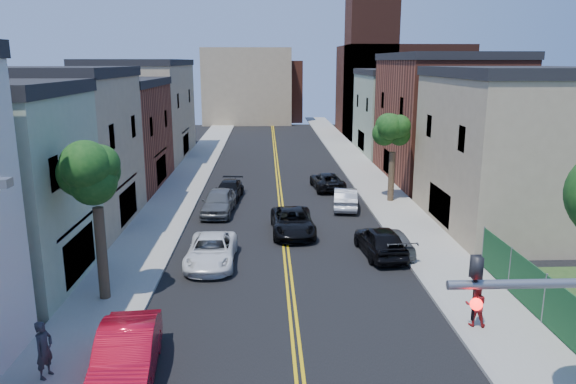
{
  "coord_description": "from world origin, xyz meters",
  "views": [
    {
      "loc": [
        -1.01,
        -7.77,
        9.91
      ],
      "look_at": [
        0.32,
        25.15,
        2.0
      ],
      "focal_mm": 34.04,
      "sensor_mm": 36.0,
      "label": 1
    }
  ],
  "objects": [
    {
      "name": "sidewalk_right",
      "position": [
        7.9,
        40.0,
        0.07
      ],
      "size": [
        3.2,
        100.0,
        0.15
      ],
      "primitive_type": "cube",
      "color": "gray",
      "rests_on": "ground"
    },
    {
      "name": "fence_right",
      "position": [
        9.5,
        9.5,
        1.1
      ],
      "size": [
        0.04,
        15.0,
        1.9
      ],
      "primitive_type": "cube",
      "color": "#143F1E",
      "rests_on": "sidewalk_right"
    },
    {
      "name": "bldg_right_brick",
      "position": [
        14.0,
        38.0,
        5.0
      ],
      "size": [
        9.0,
        14.0,
        10.0
      ],
      "primitive_type": "cube",
      "color": "brown",
      "rests_on": "ground"
    },
    {
      "name": "bldg_right_palegrn",
      "position": [
        14.0,
        52.0,
        4.25
      ],
      "size": [
        9.0,
        12.0,
        8.5
      ],
      "primitive_type": "cube",
      "color": "gray",
      "rests_on": "ground"
    },
    {
      "name": "backdrop_left",
      "position": [
        -4.0,
        82.0,
        6.0
      ],
      "size": [
        14.0,
        8.0,
        12.0
      ],
      "primitive_type": "cube",
      "color": "#998466",
      "rests_on": "ground"
    },
    {
      "name": "bldg_right_tan",
      "position": [
        14.0,
        24.0,
        4.5
      ],
      "size": [
        9.0,
        12.0,
        9.0
      ],
      "primitive_type": "cube",
      "color": "#998466",
      "rests_on": "ground"
    },
    {
      "name": "silver_car_right",
      "position": [
        4.43,
        28.44,
        0.73
      ],
      "size": [
        2.14,
        4.6,
        1.46
      ],
      "primitive_type": "imported",
      "rotation": [
        0.0,
        0.0,
        3.0
      ],
      "color": "#B2B4BA",
      "rests_on": "ground"
    },
    {
      "name": "red_sedan",
      "position": [
        -5.5,
        8.0,
        0.84
      ],
      "size": [
        2.26,
        5.25,
        1.68
      ],
      "primitive_type": "imported",
      "rotation": [
        0.0,
        0.0,
        0.1
      ],
      "color": "red",
      "rests_on": "ground"
    },
    {
      "name": "grey_car_right",
      "position": [
        5.5,
        19.43,
        0.65
      ],
      "size": [
        2.11,
        4.56,
        1.29
      ],
      "primitive_type": "imported",
      "rotation": [
        0.0,
        0.0,
        3.21
      ],
      "color": "#4E5255",
      "rests_on": "ground"
    },
    {
      "name": "dark_car_right_far",
      "position": [
        3.8,
        34.34,
        0.67
      ],
      "size": [
        2.63,
        5.0,
        1.34
      ],
      "primitive_type": "imported",
      "rotation": [
        0.0,
        0.0,
        3.23
      ],
      "color": "black",
      "rests_on": "ground"
    },
    {
      "name": "backdrop_center",
      "position": [
        0.0,
        86.0,
        5.0
      ],
      "size": [
        10.0,
        8.0,
        10.0
      ],
      "primitive_type": "cube",
      "color": "brown",
      "rests_on": "ground"
    },
    {
      "name": "black_suv_lane",
      "position": [
        0.5,
        22.93,
        0.73
      ],
      "size": [
        2.58,
        5.33,
        1.46
      ],
      "primitive_type": "imported",
      "rotation": [
        0.0,
        0.0,
        0.03
      ],
      "color": "black",
      "rests_on": "ground"
    },
    {
      "name": "bldg_left_tan_near",
      "position": [
        -14.0,
        25.0,
        4.5
      ],
      "size": [
        9.0,
        10.0,
        9.0
      ],
      "primitive_type": "cube",
      "color": "#998466",
      "rests_on": "ground"
    },
    {
      "name": "sidewalk_left",
      "position": [
        -7.9,
        40.0,
        0.07
      ],
      "size": [
        3.2,
        100.0,
        0.15
      ],
      "primitive_type": "cube",
      "color": "gray",
      "rests_on": "ground"
    },
    {
      "name": "black_car_right",
      "position": [
        4.89,
        19.06,
        0.8
      ],
      "size": [
        2.33,
        4.85,
        1.6
      ],
      "primitive_type": "imported",
      "rotation": [
        0.0,
        0.0,
        3.24
      ],
      "color": "black",
      "rests_on": "ground"
    },
    {
      "name": "bldg_left_tan_far",
      "position": [
        -14.0,
        50.0,
        4.75
      ],
      "size": [
        9.0,
        16.0,
        9.5
      ],
      "primitive_type": "cube",
      "color": "#998466",
      "rests_on": "ground"
    },
    {
      "name": "church",
      "position": [
        16.33,
        67.07,
        7.24
      ],
      "size": [
        16.2,
        14.2,
        22.6
      ],
      "color": "#4C2319",
      "rests_on": "ground"
    },
    {
      "name": "bldg_left_brick",
      "position": [
        -14.0,
        36.0,
        4.0
      ],
      "size": [
        9.0,
        12.0,
        8.0
      ],
      "primitive_type": "cube",
      "color": "brown",
      "rests_on": "ground"
    },
    {
      "name": "curb_right",
      "position": [
        6.15,
        40.0,
        0.07
      ],
      "size": [
        0.3,
        100.0,
        0.15
      ],
      "primitive_type": "cube",
      "color": "gray",
      "rests_on": "ground"
    },
    {
      "name": "pedestrian_right",
      "position": [
        6.83,
        10.9,
        0.97
      ],
      "size": [
        0.94,
        0.83,
        1.64
      ],
      "primitive_type": "imported",
      "rotation": [
        0.0,
        0.0,
        2.85
      ],
      "color": "#A8191D",
      "rests_on": "sidewalk_right"
    },
    {
      "name": "grey_car_left",
      "position": [
        -4.21,
        27.42,
        0.83
      ],
      "size": [
        2.3,
        5.02,
        1.67
      ],
      "primitive_type": "imported",
      "rotation": [
        0.0,
        0.0,
        -0.07
      ],
      "color": "#515458",
      "rests_on": "ground"
    },
    {
      "name": "black_car_left",
      "position": [
        -3.8,
        31.51,
        0.66
      ],
      "size": [
        2.24,
        4.67,
        1.31
      ],
      "primitive_type": "imported",
      "rotation": [
        0.0,
        0.0,
        -0.09
      ],
      "color": "black",
      "rests_on": "ground"
    },
    {
      "name": "white_pickup",
      "position": [
        -3.8,
        18.11,
        0.71
      ],
      "size": [
        2.39,
        5.11,
        1.41
      ],
      "primitive_type": "imported",
      "rotation": [
        0.0,
        0.0,
        -0.01
      ],
      "color": "white",
      "rests_on": "ground"
    },
    {
      "name": "tree_left_mid",
      "position": [
        -7.88,
        14.01,
        6.58
      ],
      "size": [
        5.2,
        5.2,
        9.29
      ],
      "color": "#392D1C",
      "rests_on": "sidewalk_left"
    },
    {
      "name": "tree_right_far",
      "position": [
        7.92,
        30.01,
        5.76
      ],
      "size": [
        4.4,
        4.4,
        8.03
      ],
      "color": "#392D1C",
      "rests_on": "sidewalk_right"
    },
    {
      "name": "pedestrian_left",
      "position": [
        -8.05,
        8.02,
        1.1
      ],
      "size": [
        0.64,
        0.79,
        1.89
      ],
      "primitive_type": "imported",
      "rotation": [
        0.0,
        0.0,
        1.27
      ],
      "color": "#23232A",
      "rests_on": "sidewalk_left"
    },
    {
      "name": "curb_left",
      "position": [
        -6.15,
        40.0,
        0.07
      ],
      "size": [
        0.3,
        100.0,
        0.15
      ],
      "primitive_type": "cube",
      "color": "gray",
      "rests_on": "ground"
    }
  ]
}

